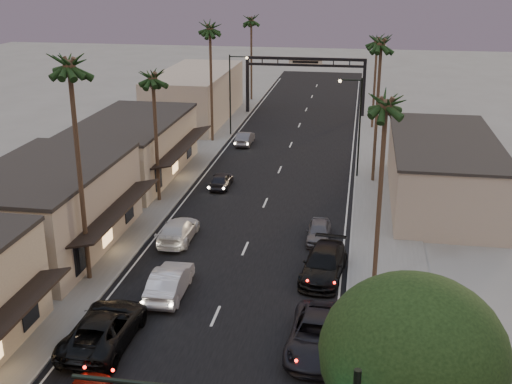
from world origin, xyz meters
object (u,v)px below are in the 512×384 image
(palm_lb, at_px, (68,59))
(palm_ra, at_px, (387,97))
(palm_lc, at_px, (153,72))
(palm_ld, at_px, (210,24))
(palm_far, at_px, (251,17))
(streetlight_right, at_px, (357,120))
(oncoming_silver, at_px, (170,281))
(palm_rc, at_px, (377,38))
(oncoming_pickup, at_px, (104,328))
(curbside_near, at_px, (317,335))
(streetlight_left, at_px, (232,88))
(corner_tree, at_px, (415,361))
(palm_rb, at_px, (382,39))
(curbside_black, at_px, (324,264))
(arch, at_px, (305,71))

(palm_lb, bearing_deg, palm_ra, 6.63)
(palm_lc, distance_m, palm_ld, 19.10)
(palm_far, bearing_deg, palm_lc, -90.41)
(streetlight_right, relative_size, oncoming_silver, 1.75)
(palm_rc, bearing_deg, palm_lb, -112.27)
(palm_lb, distance_m, oncoming_pickup, 14.56)
(palm_lc, bearing_deg, palm_far, 89.59)
(streetlight_right, height_order, oncoming_silver, streetlight_right)
(curbside_near, bearing_deg, streetlight_left, 109.51)
(palm_lb, relative_size, oncoming_silver, 2.96)
(streetlight_right, relative_size, streetlight_left, 1.00)
(corner_tree, distance_m, oncoming_silver, 19.21)
(palm_rb, bearing_deg, palm_ra, -90.00)
(oncoming_pickup, height_order, curbside_black, oncoming_pickup)
(streetlight_right, bearing_deg, palm_ra, -85.43)
(palm_lb, bearing_deg, palm_lc, 90.00)
(streetlight_left, height_order, palm_ld, palm_ld)
(oncoming_silver, bearing_deg, palm_ra, -167.23)
(oncoming_pickup, bearing_deg, streetlight_right, -111.71)
(corner_tree, xyz_separation_m, palm_ra, (-0.88, 16.55, 5.46))
(palm_rb, height_order, palm_rc, palm_rb)
(palm_lb, distance_m, palm_ra, 17.42)
(streetlight_left, relative_size, oncoming_pickup, 1.41)
(palm_far, bearing_deg, corner_tree, -75.86)
(oncoming_pickup, bearing_deg, palm_ra, -147.64)
(corner_tree, xyz_separation_m, oncoming_silver, (-12.63, 13.53, -5.13))
(oncoming_pickup, relative_size, oncoming_silver, 1.25)
(palm_rc, height_order, palm_far, palm_far)
(streetlight_left, distance_m, palm_ld, 7.88)
(streetlight_right, xyz_separation_m, curbside_black, (-1.39, -20.27, -4.47))
(streetlight_left, bearing_deg, palm_rb, -42.05)
(palm_ld, height_order, palm_rc, palm_ld)
(arch, height_order, oncoming_silver, arch)
(streetlight_left, distance_m, palm_rc, 17.42)
(palm_ra, relative_size, palm_rb, 0.93)
(streetlight_right, xyz_separation_m, palm_lb, (-15.52, -23.00, 8.06))
(curbside_near, bearing_deg, palm_far, 105.37)
(palm_lb, bearing_deg, palm_ld, 90.00)
(oncoming_pickup, distance_m, curbside_black, 13.97)
(corner_tree, height_order, oncoming_pickup, corner_tree)
(palm_ra, bearing_deg, palm_ld, 119.02)
(palm_lc, relative_size, curbside_black, 2.07)
(palm_lb, distance_m, oncoming_silver, 13.71)
(arch, bearing_deg, palm_rb, -71.70)
(corner_tree, height_order, streetlight_left, streetlight_left)
(oncoming_pickup, xyz_separation_m, curbside_near, (10.68, 1.20, -0.05))
(palm_lb, bearing_deg, streetlight_left, 87.33)
(palm_lc, xyz_separation_m, oncoming_silver, (5.45, -15.02, -9.62))
(palm_ld, relative_size, oncoming_silver, 2.77)
(oncoming_pickup, bearing_deg, corner_tree, 151.08)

